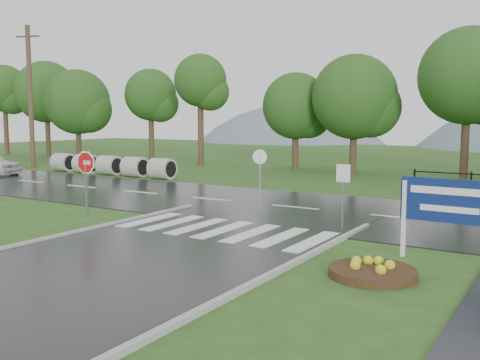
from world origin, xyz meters
The scene contains 11 objects.
ground centered at (0.00, 0.00, 0.00)m, with size 120.00×120.00×0.00m, color #2A531B.
main_road centered at (0.00, 10.00, 0.00)m, with size 90.00×8.00×0.04m, color black.
crosswalk centered at (0.00, 5.00, 0.06)m, with size 6.50×2.80×0.02m.
treeline centered at (1.00, 24.00, 0.00)m, with size 83.20×5.20×10.00m.
culvert_pipes centered at (-15.15, 15.00, 0.60)m, with size 9.70×1.20×1.20m.
stop_sign centered at (-5.47, 4.48, 1.74)m, with size 1.10×0.11×2.48m.
estate_billboard centered at (6.58, 4.93, 1.40)m, with size 2.33×0.12×2.04m.
flower_bed centered at (5.42, 2.81, 0.14)m, with size 1.92×1.92×0.38m.
reg_sign_small centered at (2.96, 7.32, 1.46)m, with size 0.45×0.05×2.04m.
reg_sign_round centered at (-0.83, 8.69, 1.46)m, with size 0.52×0.20×2.33m.
utility_pole_west centered at (-23.12, 15.50, 4.98)m, with size 1.68×0.69×9.80m.
Camera 1 is at (9.04, -8.45, 3.48)m, focal length 40.00 mm.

